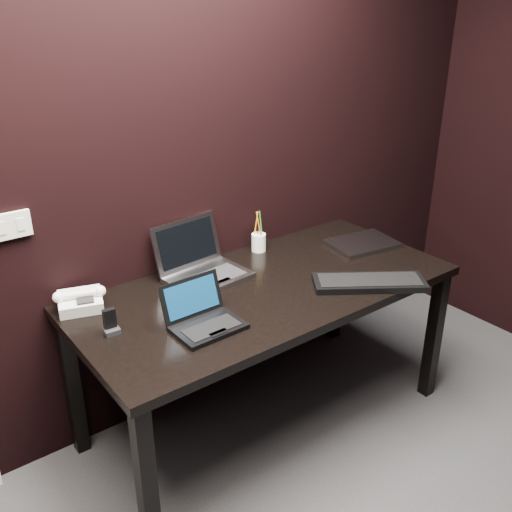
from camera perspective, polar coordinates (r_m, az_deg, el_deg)
wall_back at (r=2.49m, az=-10.23°, el=10.11°), size 4.00×0.00×4.00m
wall_switch at (r=2.33m, az=-23.35°, el=2.80°), size 0.15×0.02×0.10m
desk at (r=2.56m, az=1.03°, el=-4.51°), size 1.70×0.80×0.74m
netbook at (r=2.21m, az=-5.26°, el=-6.24°), size 0.27×0.24×0.17m
silver_laptop at (r=2.58m, az=-5.35°, el=-1.20°), size 0.38×0.35×0.24m
ext_keyboard at (r=2.56m, az=11.26°, el=-2.60°), size 0.50×0.42×0.03m
closed_laptop at (r=2.97m, az=10.57°, el=1.23°), size 0.37×0.29×0.02m
desk_phone at (r=2.43m, az=-17.15°, el=-4.29°), size 0.21×0.20×0.10m
mobile_phone at (r=2.23m, az=-14.34°, el=-6.62°), size 0.06×0.05×0.10m
pen_cup at (r=2.84m, az=0.26°, el=1.45°), size 0.08×0.08×0.21m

